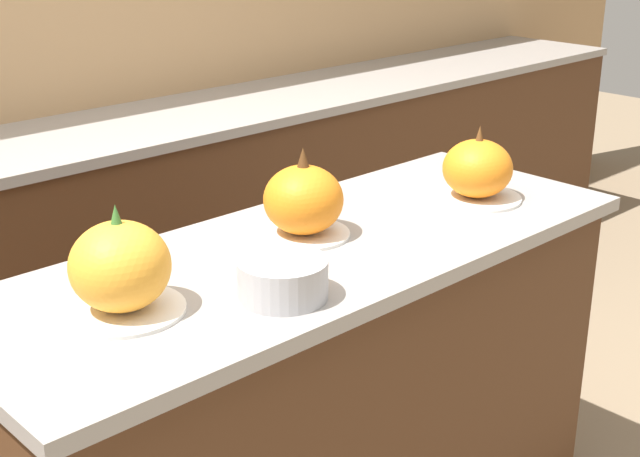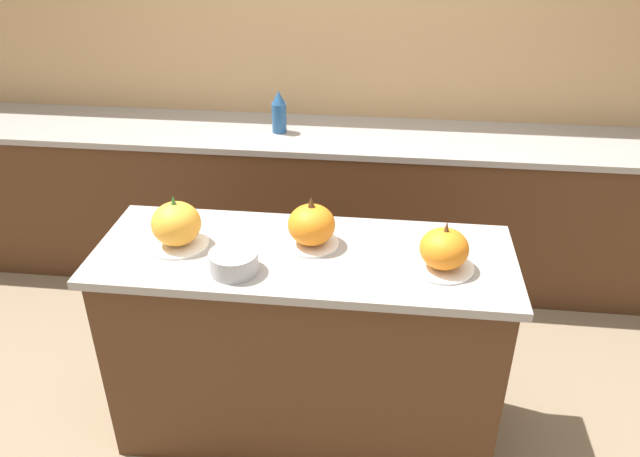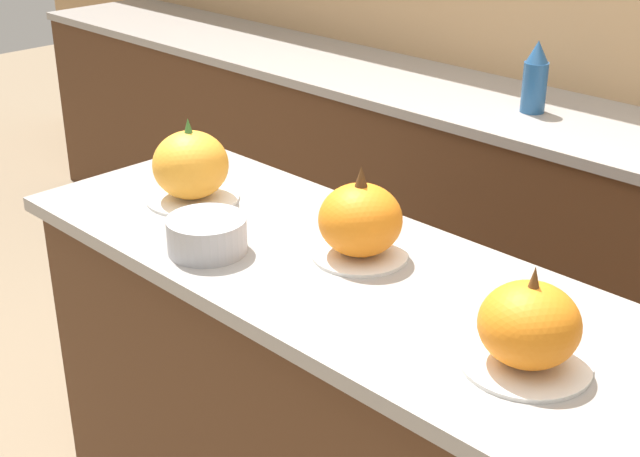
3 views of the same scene
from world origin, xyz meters
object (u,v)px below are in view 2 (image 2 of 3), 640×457
Objects in this scene: pumpkin_cake_left at (176,226)px; pumpkin_cake_right at (444,250)px; bottle_tall at (279,113)px; pumpkin_cake_center at (311,226)px; mixing_bowl at (234,262)px.

pumpkin_cake_left reaches higher than pumpkin_cake_right.
pumpkin_cake_left is 1.30m from bottle_tall.
pumpkin_cake_left is 0.52m from pumpkin_cake_center.
pumpkin_cake_center is (0.52, 0.07, -0.00)m from pumpkin_cake_left.
bottle_tall reaches higher than pumpkin_cake_right.
pumpkin_cake_center is 0.51m from pumpkin_cake_right.
mixing_bowl is (-0.76, -0.11, -0.04)m from pumpkin_cake_right.
pumpkin_cake_right is 0.98× the size of bottle_tall.
pumpkin_cake_right is at bearing -12.61° from pumpkin_cake_center.
pumpkin_cake_center is at bearing -74.41° from bottle_tall.
pumpkin_cake_right is at bearing -57.67° from bottle_tall.
pumpkin_cake_center is 1.21× the size of mixing_bowl.
pumpkin_cake_right is 1.31× the size of mixing_bowl.
mixing_bowl is (0.08, -1.44, -0.07)m from bottle_tall.
bottle_tall reaches higher than pumpkin_cake_left.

